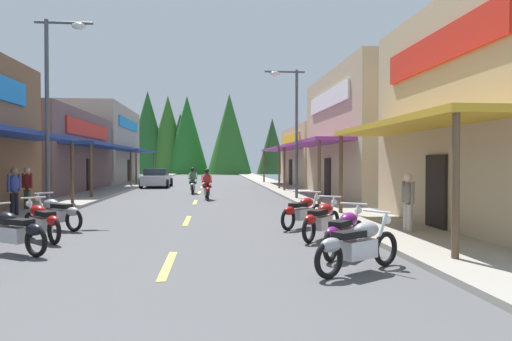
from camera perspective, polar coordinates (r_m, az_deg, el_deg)
ground at (r=29.19m, az=-6.97°, el=-2.77°), size 9.12×85.77×0.10m
sidewalk_left at (r=29.90m, az=-18.04°, el=-2.52°), size 2.35×85.77×0.12m
sidewalk_right at (r=29.58m, az=4.22°, el=-2.50°), size 2.35×85.77×0.12m
centerline_dashes at (r=31.74m, az=-6.84°, el=-2.36°), size 0.16×59.10×0.01m
storefront_left_middle at (r=32.05m, az=-26.99°, el=2.03°), size 10.03×13.11×5.00m
storefront_left_far at (r=45.03m, az=-20.14°, el=2.95°), size 9.32×12.80×6.85m
storefront_right_middle at (r=25.70m, az=15.65°, el=4.19°), size 8.07×11.04×6.65m
storefront_right_far at (r=37.13m, az=10.78°, el=1.68°), size 10.35×10.83×4.60m
streetlamp_left at (r=17.92m, az=-23.55°, el=9.00°), size 1.99×0.30×6.89m
streetlamp_right at (r=23.01m, az=4.34°, el=6.68°), size 1.99×0.30×6.44m
motorcycle_parked_right_0 at (r=8.27m, az=12.43°, el=-8.87°), size 1.86×1.23×1.04m
motorcycle_parked_right_1 at (r=9.67m, az=10.87°, el=-7.41°), size 1.38×1.76×1.04m
motorcycle_parked_right_2 at (r=11.62m, az=8.08°, el=-5.97°), size 1.38×1.76×1.04m
motorcycle_parked_right_3 at (r=13.49m, az=5.73°, el=-4.98°), size 1.56×1.61×1.04m
motorcycle_parked_left_2 at (r=10.91m, az=-27.76°, el=-6.55°), size 1.84×1.26×1.04m
motorcycle_parked_left_3 at (r=12.36m, az=-24.90°, el=-5.64°), size 1.46×1.69×1.04m
motorcycle_parked_left_4 at (r=14.18m, az=-23.40°, el=-4.77°), size 1.82×1.29×1.04m
rider_cruising_lead at (r=23.42m, az=-6.07°, el=-2.00°), size 0.60×2.14×1.57m
rider_cruising_trailing at (r=27.86m, az=-7.79°, el=-1.51°), size 0.60×2.14×1.57m
pedestrian_by_shop at (r=17.40m, az=-27.66°, el=-2.02°), size 0.36×0.54×1.73m
pedestrian_browsing at (r=19.65m, az=-26.37°, el=-1.71°), size 0.50×0.41×1.71m
pedestrian_waiting at (r=12.62m, az=18.22°, el=-3.42°), size 0.29×0.57×1.62m
parked_car_curbside at (r=35.39m, az=-12.15°, el=-0.92°), size 2.10×4.32×1.40m
treeline_backdrop at (r=74.37m, az=-8.57°, el=4.28°), size 25.85×11.67×13.31m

